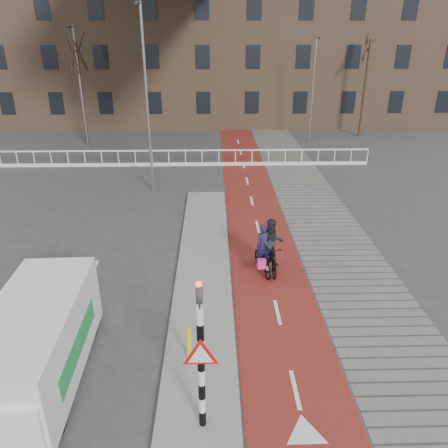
{
  "coord_description": "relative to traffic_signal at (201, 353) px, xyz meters",
  "views": [
    {
      "loc": [
        -0.32,
        -8.53,
        7.57
      ],
      "look_at": [
        0.01,
        5.0,
        1.5
      ],
      "focal_mm": 35.0,
      "sensor_mm": 36.0,
      "label": 1
    }
  ],
  "objects": [
    {
      "name": "ground",
      "position": [
        0.6,
        2.02,
        -1.99
      ],
      "size": [
        120.0,
        120.0,
        0.0
      ],
      "primitive_type": "plane",
      "color": "#38383A",
      "rests_on": "ground"
    },
    {
      "name": "bike_lane",
      "position": [
        2.1,
        12.02,
        -1.98
      ],
      "size": [
        2.5,
        60.0,
        0.01
      ],
      "primitive_type": "cube",
      "color": "maroon",
      "rests_on": "ground"
    },
    {
      "name": "sidewalk",
      "position": [
        4.9,
        12.02,
        -1.98
      ],
      "size": [
        3.0,
        60.0,
        0.01
      ],
      "primitive_type": "cube",
      "color": "slate",
      "rests_on": "ground"
    },
    {
      "name": "curb_island",
      "position": [
        -0.1,
        6.02,
        -1.93
      ],
      "size": [
        1.8,
        16.0,
        0.12
      ],
      "primitive_type": "cube",
      "color": "gray",
      "rests_on": "ground"
    },
    {
      "name": "traffic_signal",
      "position": [
        0.0,
        0.0,
        0.0
      ],
      "size": [
        0.8,
        0.8,
        3.68
      ],
      "color": "black",
      "rests_on": "curb_island"
    },
    {
      "name": "bollard",
      "position": [
        -0.37,
        2.0,
        -1.42
      ],
      "size": [
        0.12,
        0.12,
        0.89
      ],
      "primitive_type": "cylinder",
      "color": "yellow",
      "rests_on": "curb_island"
    },
    {
      "name": "cyclist_near",
      "position": [
        1.92,
        6.37,
        -1.41
      ],
      "size": [
        0.9,
        1.7,
        1.72
      ],
      "rotation": [
        0.0,
        0.0,
        0.22
      ],
      "color": "black",
      "rests_on": "bike_lane"
    },
    {
      "name": "cyclist_far",
      "position": [
        2.2,
        6.42,
        -1.19
      ],
      "size": [
        0.84,
        1.79,
        1.9
      ],
      "rotation": [
        0.0,
        0.0,
        0.06
      ],
      "color": "black",
      "rests_on": "bike_lane"
    },
    {
      "name": "van",
      "position": [
        -3.79,
        1.55,
        -0.95
      ],
      "size": [
        1.98,
        4.65,
        1.98
      ],
      "rotation": [
        0.0,
        0.0,
        0.03
      ],
      "color": "white",
      "rests_on": "ground"
    },
    {
      "name": "railing",
      "position": [
        -4.4,
        19.02,
        -1.68
      ],
      "size": [
        28.0,
        0.1,
        0.99
      ],
      "color": "silver",
      "rests_on": "ground"
    },
    {
      "name": "townhouse_row",
      "position": [
        -2.4,
        34.02,
        5.82
      ],
      "size": [
        46.0,
        10.0,
        15.9
      ],
      "color": "#7F6047",
      "rests_on": "ground"
    },
    {
      "name": "tree_mid",
      "position": [
        -8.6,
        24.21,
        1.45
      ],
      "size": [
        0.23,
        0.23,
        6.89
      ],
      "primitive_type": "cylinder",
      "color": "black",
      "rests_on": "ground"
    },
    {
      "name": "tree_right",
      "position": [
        11.55,
        26.79,
        1.48
      ],
      "size": [
        0.2,
        0.2,
        6.93
      ],
      "primitive_type": "cylinder",
      "color": "black",
      "rests_on": "ground"
    },
    {
      "name": "streetlight_near",
      "position": [
        -2.8,
        14.53,
        2.34
      ],
      "size": [
        0.12,
        0.12,
        8.67
      ],
      "primitive_type": "cylinder",
      "color": "slate",
      "rests_on": "ground"
    },
    {
      "name": "streetlight_left",
      "position": [
        -8.54,
        23.99,
        1.91
      ],
      "size": [
        0.12,
        0.12,
        7.8
      ],
      "primitive_type": "cylinder",
      "color": "slate",
      "rests_on": "ground"
    },
    {
      "name": "streetlight_right",
      "position": [
        7.29,
        25.14,
        1.6
      ],
      "size": [
        0.12,
        0.12,
        7.18
      ],
      "primitive_type": "cylinder",
      "color": "slate",
      "rests_on": "ground"
    }
  ]
}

